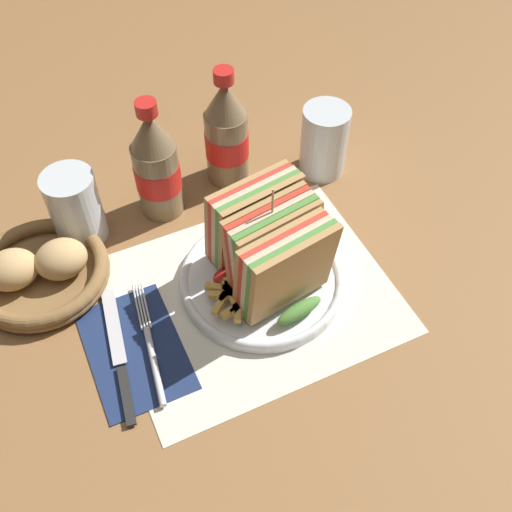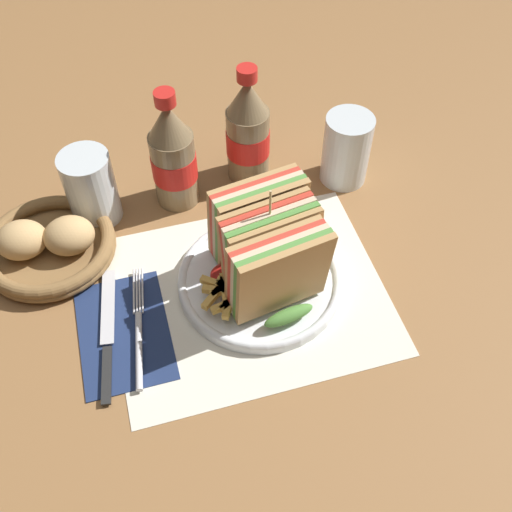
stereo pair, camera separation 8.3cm
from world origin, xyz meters
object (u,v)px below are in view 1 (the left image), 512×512
Objects in this scene: plate_main at (262,279)px; coke_bottle_far at (226,134)px; knife at (119,355)px; glass_far at (77,211)px; bread_basket at (40,272)px; club_sandwich at (271,245)px; fork at (152,353)px; glass_near at (324,145)px; coke_bottle_near at (156,167)px.

plate_main is 0.24m from coke_bottle_far.
plate_main reaches higher than knife.
glass_far reaches higher than bread_basket.
club_sandwich is 0.23m from coke_bottle_far.
bread_basket is at bearing 154.46° from club_sandwich.
glass_far is at bearing 104.27° from fork.
plate_main is 1.97× the size of glass_far.
knife is 0.46m from glass_near.
fork is 0.93× the size of knife.
knife is 1.73× the size of glass_far.
club_sandwich is at bearing 14.96° from knife.
glass_near reaches higher than bread_basket.
knife is at bearing -172.26° from plate_main.
plate_main is at bearing 22.48° from fork.
glass_far is (-0.22, 0.20, -0.03)m from club_sandwich.
fork is at bearing -167.28° from club_sandwich.
glass_near is at bearing 4.60° from bread_basket.
coke_bottle_near is at bearing 113.42° from club_sandwich.
knife is (-0.04, 0.02, -0.00)m from fork.
knife is 0.28m from coke_bottle_near.
fork is 0.95× the size of coke_bottle_far.
coke_bottle_far is 0.16m from glass_near.
glass_far is at bearing 135.95° from plate_main.
fork is (-0.19, -0.04, -0.07)m from club_sandwich.
plate_main is 0.07m from club_sandwich.
club_sandwich is 0.26m from glass_near.
knife is at bearing -173.26° from club_sandwich.
plate_main is at bearing -69.00° from coke_bottle_near.
glass_near is 0.40m from glass_far.
glass_far is at bearing -178.67° from coke_bottle_near.
fork is 0.28m from coke_bottle_near.
glass_near is at bearing 44.34° from club_sandwich.
coke_bottle_far reaches higher than glass_near.
coke_bottle_near is at bearing 1.33° from glass_far.
coke_bottle_near reaches higher than glass_near.
coke_bottle_near is at bearing 17.70° from bread_basket.
club_sandwich is at bearing 20.94° from fork.
club_sandwich is 1.59× the size of glass_far.
fork is 1.00× the size of bread_basket.
coke_bottle_far is (0.04, 0.22, 0.08)m from plate_main.
coke_bottle_near is at bearing 75.78° from fork.
plate_main is 0.31m from bread_basket.
bread_basket is at bearing -175.40° from glass_near.
coke_bottle_far reaches higher than knife.
club_sandwich is 0.22m from coke_bottle_near.
coke_bottle_near reaches higher than knife.
coke_bottle_far is 1.71× the size of glass_near.
club_sandwich is 0.93× the size of coke_bottle_near.
plate_main is at bearing -137.77° from glass_near.
fork is 0.21m from bread_basket.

